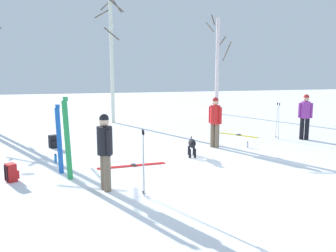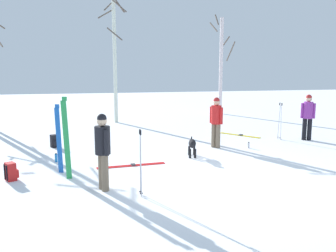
% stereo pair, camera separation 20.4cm
% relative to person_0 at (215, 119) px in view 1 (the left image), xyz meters
% --- Properties ---
extents(ground_plane, '(60.00, 60.00, 0.00)m').
position_rel_person_0_xyz_m(ground_plane, '(-1.18, -3.10, -0.98)').
color(ground_plane, white).
extents(person_0, '(0.34, 0.45, 1.72)m').
position_rel_person_0_xyz_m(person_0, '(0.00, 0.00, 0.00)').
color(person_0, '#72604C').
rests_on(person_0, ground_plane).
extents(person_1, '(0.48, 0.34, 1.72)m').
position_rel_person_0_xyz_m(person_1, '(3.78, 0.46, 0.00)').
color(person_1, black).
rests_on(person_1, ground_plane).
extents(person_2, '(0.34, 0.50, 1.72)m').
position_rel_person_0_xyz_m(person_2, '(-3.89, -3.47, 0.00)').
color(person_2, '#72604C').
rests_on(person_2, ground_plane).
extents(dog, '(0.34, 0.88, 0.57)m').
position_rel_person_0_xyz_m(dog, '(-1.14, -1.06, -0.59)').
color(dog, black).
rests_on(dog, ground_plane).
extents(ski_pair_planted_0, '(0.19, 0.04, 2.02)m').
position_rel_person_0_xyz_m(ski_pair_planted_0, '(-4.72, -2.47, 0.02)').
color(ski_pair_planted_0, green).
rests_on(ski_pair_planted_0, ground_plane).
extents(ski_pair_planted_2, '(0.16, 0.08, 1.79)m').
position_rel_person_0_xyz_m(ski_pair_planted_2, '(-4.95, -1.90, -0.09)').
color(ski_pair_planted_2, blue).
rests_on(ski_pair_planted_2, ground_plane).
extents(ski_pair_lying_0, '(1.22, 1.50, 0.05)m').
position_rel_person_0_xyz_m(ski_pair_lying_0, '(1.69, 1.83, -0.97)').
color(ski_pair_lying_0, yellow).
rests_on(ski_pair_lying_0, ground_plane).
extents(ski_pair_lying_1, '(1.92, 0.33, 0.05)m').
position_rel_person_0_xyz_m(ski_pair_lying_1, '(-3.07, -1.66, -0.97)').
color(ski_pair_lying_1, red).
rests_on(ski_pair_lying_1, ground_plane).
extents(ski_poles_0, '(0.07, 0.25, 1.39)m').
position_rel_person_0_xyz_m(ski_poles_0, '(2.84, 0.80, -0.24)').
color(ski_poles_0, '#B2B2BC').
rests_on(ski_poles_0, ground_plane).
extents(ski_poles_1, '(0.07, 0.20, 1.43)m').
position_rel_person_0_xyz_m(ski_poles_1, '(-3.13, -4.02, -0.22)').
color(ski_poles_1, '#B2B2BC').
rests_on(ski_poles_1, ground_plane).
extents(backpack_0, '(0.32, 0.34, 0.44)m').
position_rel_person_0_xyz_m(backpack_0, '(-5.36, 1.21, -0.77)').
color(backpack_0, black).
rests_on(backpack_0, ground_plane).
extents(backpack_1, '(0.34, 0.33, 0.44)m').
position_rel_person_0_xyz_m(backpack_1, '(-6.06, -2.31, -0.77)').
color(backpack_1, red).
rests_on(backpack_1, ground_plane).
extents(water_bottle_0, '(0.07, 0.07, 0.25)m').
position_rel_person_0_xyz_m(water_bottle_0, '(-5.15, -0.78, -0.86)').
color(water_bottle_0, '#1E72BF').
rests_on(water_bottle_0, ground_plane).
extents(water_bottle_1, '(0.06, 0.06, 0.21)m').
position_rel_person_0_xyz_m(water_bottle_1, '(1.06, -0.33, -0.88)').
color(water_bottle_1, silver).
rests_on(water_bottle_1, ground_plane).
extents(birch_tree_2, '(1.36, 1.37, 6.53)m').
position_rel_person_0_xyz_m(birch_tree_2, '(-2.91, 6.36, 2.47)').
color(birch_tree_2, silver).
rests_on(birch_tree_2, ground_plane).
extents(birch_tree_3, '(1.18, 1.18, 5.68)m').
position_rel_person_0_xyz_m(birch_tree_3, '(3.32, 8.41, 1.91)').
color(birch_tree_3, silver).
rests_on(birch_tree_3, ground_plane).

